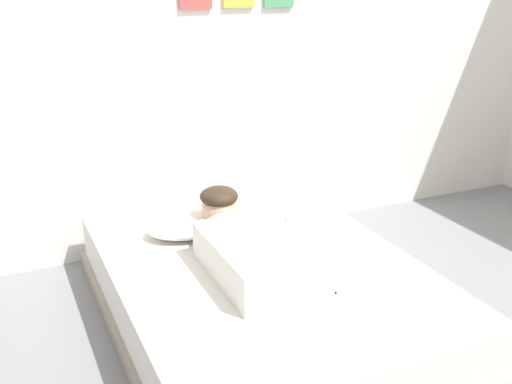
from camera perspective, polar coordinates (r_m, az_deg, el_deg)
The scene contains 7 objects.
ground_plane at distance 2.97m, azimuth 9.77°, elevation -14.11°, with size 13.41×13.41×0.00m, color gray.
back_wall at distance 3.80m, azimuth -2.00°, elevation 14.00°, with size 4.70×0.12×2.50m.
bed at distance 3.02m, azimuth 0.59°, elevation -9.54°, with size 1.44×1.96×0.33m.
pillow at distance 3.24m, azimuth -5.78°, elevation -3.00°, with size 0.52×0.32×0.11m, color white.
person_lying at distance 2.89m, azimuth -0.86°, elevation -4.85°, with size 0.43×0.92×0.27m.
coffee_cup at distance 3.27m, azimuth 1.72°, elevation -3.03°, with size 0.12×0.09×0.07m.
cell_phone at distance 2.73m, azimuth 6.24°, elevation -8.94°, with size 0.07×0.14×0.01m, color black.
Camera 1 is at (-1.45, -2.00, 1.66)m, focal length 42.47 mm.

